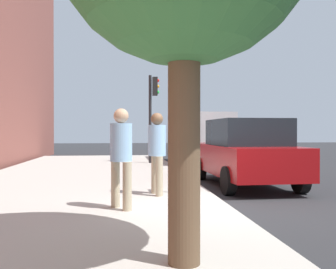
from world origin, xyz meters
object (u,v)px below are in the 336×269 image
at_px(pedestrian_bystander, 121,150).
at_px(parked_sedan_near, 245,152).
at_px(parked_van_far, 198,136).
at_px(traffic_signal, 153,104).
at_px(pedestrian_at_meter, 157,147).
at_px(parking_meter, 189,145).

bearing_deg(pedestrian_bystander, parked_sedan_near, 14.09).
bearing_deg(parked_van_far, pedestrian_bystander, 162.07).
relative_size(parked_van_far, traffic_signal, 1.45).
height_order(parked_van_far, traffic_signal, traffic_signal).
xyz_separation_m(parked_sedan_near, traffic_signal, (5.92, 2.02, 1.68)).
bearing_deg(traffic_signal, pedestrian_at_meter, 176.33).
xyz_separation_m(parking_meter, pedestrian_bystander, (-1.41, 1.40, -0.03)).
bearing_deg(parked_sedan_near, parked_van_far, 0.01).
xyz_separation_m(pedestrian_bystander, traffic_signal, (9.35, -1.24, 1.44)).
bearing_deg(traffic_signal, pedestrian_bystander, 172.47).
bearing_deg(parked_van_far, parking_meter, 167.91).
distance_m(pedestrian_bystander, parked_sedan_near, 4.73).
distance_m(parked_sedan_near, traffic_signal, 6.48).
xyz_separation_m(parked_van_far, traffic_signal, (-0.70, 2.02, 1.32)).
xyz_separation_m(pedestrian_at_meter, traffic_signal, (7.97, -0.51, 1.44)).
xyz_separation_m(pedestrian_bystander, parked_van_far, (10.05, -3.25, 0.12)).
height_order(parked_sedan_near, traffic_signal, traffic_signal).
distance_m(pedestrian_at_meter, parked_van_far, 9.03).
xyz_separation_m(pedestrian_bystander, parked_sedan_near, (3.43, -3.25, -0.24)).
bearing_deg(parked_van_far, parked_sedan_near, -179.99).
bearing_deg(pedestrian_at_meter, parked_van_far, 64.48).
relative_size(pedestrian_bystander, traffic_signal, 0.47).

